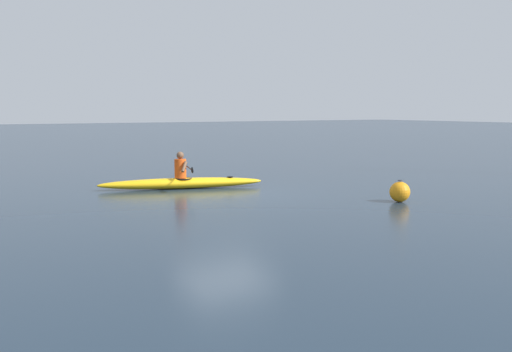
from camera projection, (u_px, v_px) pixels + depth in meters
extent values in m
plane|color=#1E2D3D|center=(225.00, 194.00, 15.91)|extent=(160.00, 160.00, 0.00)
ellipsoid|color=#EAB214|center=(182.00, 183.00, 17.07)|extent=(4.74, 1.92, 0.31)
torus|color=black|center=(183.00, 179.00, 17.06)|extent=(0.63, 0.63, 0.04)
cylinder|color=black|center=(230.00, 177.00, 17.40)|extent=(0.18, 0.18, 0.02)
cylinder|color=#E04C14|center=(180.00, 169.00, 17.01)|extent=(0.34, 0.34, 0.55)
sphere|color=brown|center=(180.00, 155.00, 16.97)|extent=(0.21, 0.21, 0.21)
cylinder|color=black|center=(187.00, 166.00, 17.05)|extent=(0.64, 2.00, 0.03)
ellipsoid|color=black|center=(183.00, 163.00, 18.06)|extent=(0.15, 0.39, 0.17)
ellipsoid|color=black|center=(192.00, 170.00, 16.05)|extent=(0.15, 0.39, 0.17)
cylinder|color=brown|center=(182.00, 165.00, 17.28)|extent=(0.18, 0.31, 0.34)
cylinder|color=brown|center=(184.00, 167.00, 16.76)|extent=(0.25, 0.25, 0.34)
sphere|color=orange|center=(400.00, 192.00, 14.59)|extent=(0.51, 0.51, 0.51)
torus|color=#333338|center=(400.00, 180.00, 14.56)|extent=(0.12, 0.12, 0.02)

